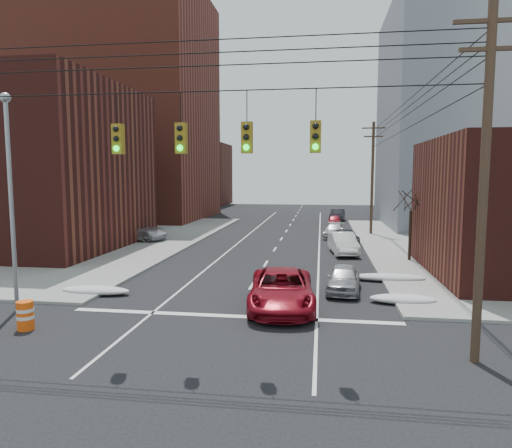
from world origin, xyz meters
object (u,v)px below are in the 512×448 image
(red_pickup, at_px, (282,289))
(lot_car_d, at_px, (105,227))
(parked_car_e, at_px, (334,220))
(parked_car_f, at_px, (337,215))
(lot_car_a, at_px, (110,234))
(parked_car_a, at_px, (344,279))
(parked_car_b, at_px, (343,243))
(parked_car_d, at_px, (334,231))
(lot_car_c, at_px, (67,234))
(lot_car_b, at_px, (136,231))
(parked_car_c, at_px, (346,237))
(construction_barrel, at_px, (25,315))

(red_pickup, xyz_separation_m, lot_car_d, (-19.25, 21.92, -0.03))
(parked_car_e, relative_size, parked_car_f, 0.78)
(lot_car_a, bearing_deg, parked_car_a, -147.74)
(parked_car_b, distance_m, lot_car_d, 23.75)
(parked_car_d, distance_m, parked_car_f, 16.16)
(lot_car_a, bearing_deg, lot_car_d, 9.76)
(red_pickup, relative_size, parked_car_e, 1.67)
(lot_car_c, bearing_deg, parked_car_a, -107.47)
(red_pickup, xyz_separation_m, lot_car_b, (-14.53, 18.38, 0.08))
(red_pickup, distance_m, lot_car_a, 23.91)
(parked_car_e, distance_m, lot_car_d, 25.47)
(red_pickup, xyz_separation_m, parked_car_e, (3.24, 33.88, -0.22))
(parked_car_f, bearing_deg, parked_car_e, -88.43)
(parked_car_a, bearing_deg, parked_car_f, 94.24)
(red_pickup, bearing_deg, parked_car_c, 74.33)
(parked_car_d, bearing_deg, lot_car_b, -157.69)
(parked_car_a, relative_size, lot_car_d, 1.02)
(parked_car_c, bearing_deg, parked_car_f, 86.58)
(parked_car_d, xyz_separation_m, lot_car_c, (-22.82, -7.08, 0.23))
(lot_car_d, bearing_deg, parked_car_f, -34.72)
(parked_car_d, bearing_deg, parked_car_a, -84.10)
(parked_car_b, relative_size, lot_car_d, 1.23)
(lot_car_c, bearing_deg, lot_car_b, -57.20)
(parked_car_c, relative_size, lot_car_c, 0.86)
(lot_car_a, bearing_deg, red_pickup, -158.25)
(red_pickup, distance_m, parked_car_a, 4.38)
(parked_car_d, relative_size, lot_car_a, 1.18)
(parked_car_e, height_order, parked_car_f, parked_car_f)
(parked_car_d, bearing_deg, parked_car_e, 94.37)
(parked_car_d, height_order, parked_car_f, parked_car_f)
(parked_car_e, relative_size, construction_barrel, 3.28)
(parked_car_c, bearing_deg, parked_car_b, -98.53)
(parked_car_c, bearing_deg, lot_car_d, 171.13)
(lot_car_d, bearing_deg, red_pickup, -120.99)
(parked_car_c, bearing_deg, parked_car_a, -96.76)
(red_pickup, height_order, lot_car_b, lot_car_b)
(lot_car_c, relative_size, construction_barrel, 4.59)
(parked_car_f, distance_m, lot_car_a, 30.06)
(lot_car_b, bearing_deg, lot_car_d, 59.23)
(red_pickup, distance_m, lot_car_d, 29.17)
(parked_car_b, distance_m, lot_car_a, 19.99)
(parked_car_a, distance_m, parked_car_c, 16.49)
(parked_car_c, xyz_separation_m, lot_car_d, (-23.05, 2.15, 0.20))
(parked_car_a, xyz_separation_m, lot_car_c, (-22.76, 13.09, 0.21))
(red_pickup, height_order, parked_car_d, red_pickup)
(parked_car_e, bearing_deg, lot_car_b, -136.62)
(parked_car_c, relative_size, construction_barrel, 3.95)
(parked_car_b, bearing_deg, parked_car_a, -100.02)
(parked_car_a, relative_size, parked_car_b, 0.83)
(lot_car_a, bearing_deg, lot_car_c, 83.86)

